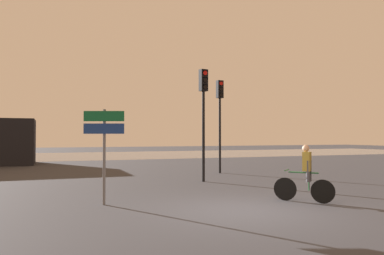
{
  "coord_description": "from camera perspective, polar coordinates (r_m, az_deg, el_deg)",
  "views": [
    {
      "loc": [
        -4.61,
        -8.24,
        1.85
      ],
      "look_at": [
        0.5,
        5.0,
        2.2
      ],
      "focal_mm": 35.0,
      "sensor_mm": 36.0,
      "label": 1
    }
  ],
  "objects": [
    {
      "name": "cyclist",
      "position": [
        11.16,
        16.94,
        -6.65
      ],
      "size": [
        1.14,
        1.33,
        1.62
      ],
      "rotation": [
        0.0,
        0.0,
        0.71
      ],
      "color": "black",
      "rests_on": "ground"
    },
    {
      "name": "direction_sign_post",
      "position": [
        10.45,
        -13.26,
        -1.68
      ],
      "size": [
        1.04,
        0.42,
        2.6
      ],
      "rotation": [
        0.0,
        0.0,
        2.78
      ],
      "color": "slate",
      "rests_on": "ground"
    },
    {
      "name": "water_strip",
      "position": [
        38.02,
        -14.15,
        -4.15
      ],
      "size": [
        80.0,
        16.0,
        0.01
      ],
      "primitive_type": "cube",
      "color": "slate",
      "rests_on": "ground"
    },
    {
      "name": "ground_plane",
      "position": [
        9.62,
        8.16,
        -12.49
      ],
      "size": [
        120.0,
        120.0,
        0.0
      ],
      "primitive_type": "plane",
      "color": "#333338"
    },
    {
      "name": "traffic_light_far_right",
      "position": [
        19.16,
        4.27,
        2.84
      ],
      "size": [
        0.35,
        0.36,
        4.73
      ],
      "rotation": [
        0.0,
        0.0,
        3.26
      ],
      "color": "black",
      "rests_on": "ground"
    },
    {
      "name": "traffic_light_center",
      "position": [
        15.5,
        1.76,
        3.64
      ],
      "size": [
        0.36,
        0.38,
        4.64
      ],
      "rotation": [
        0.0,
        0.0,
        3.32
      ],
      "color": "black",
      "rests_on": "ground"
    }
  ]
}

